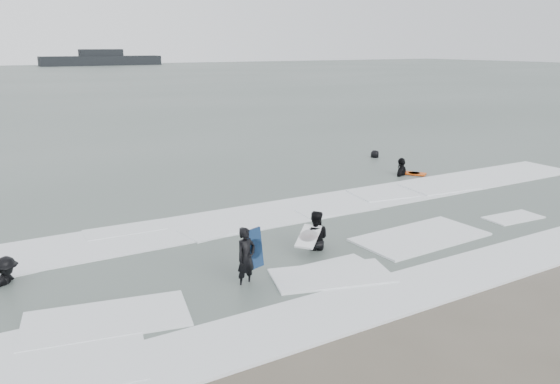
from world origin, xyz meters
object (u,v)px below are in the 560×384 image
surfer_breaker (8,286)px  vessel_horizon (102,60)px  surfer_centre (247,286)px  surfer_right_far (375,159)px  surfer_right_near (401,176)px  surfer_wading (315,250)px

surfer_breaker → vessel_horizon: 148.11m
surfer_centre → surfer_right_far: (12.27, 10.24, 0.00)m
surfer_centre → surfer_right_far: size_ratio=0.94×
surfer_centre → surfer_right_near: 12.74m
vessel_horizon → surfer_wading: bearing=-100.1°
vessel_horizon → surfer_breaker: bearing=-103.1°
surfer_right_near → vessel_horizon: vessel_horizon is taller
surfer_right_far → vessel_horizon: (16.43, 136.80, 1.60)m
surfer_right_far → surfer_wading: bearing=31.6°
surfer_centre → surfer_breaker: 5.66m
surfer_breaker → surfer_right_far: 18.72m
surfer_breaker → surfer_right_far: bearing=-24.7°
surfer_wading → surfer_right_far: 13.17m
surfer_breaker → surfer_right_near: surfer_right_near is taller
surfer_wading → surfer_right_far: surfer_wading is taller
surfer_centre → vessel_horizon: 149.83m
surfer_centre → surfer_right_near: surfer_right_near is taller
surfer_wading → surfer_right_near: surfer_right_near is taller
surfer_centre → surfer_wading: 2.95m
surfer_wading → vessel_horizon: size_ratio=0.05×
surfer_right_near → vessel_horizon: (17.86, 140.34, 1.60)m
surfer_centre → vessel_horizon: size_ratio=0.05×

